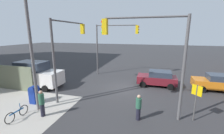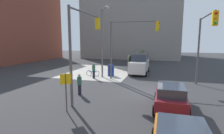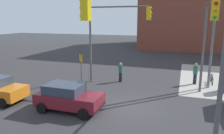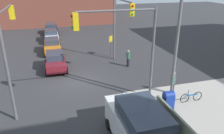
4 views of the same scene
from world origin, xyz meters
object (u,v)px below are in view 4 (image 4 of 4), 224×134
at_px(hatchback_orange, 52,46).
at_px(hatchback_white, 52,36).
at_px(sedan_maroon, 56,61).
at_px(pedestrian_crossing, 128,58).
at_px(street_lamp_corner, 172,36).
at_px(traffic_signal_nw_corner, 120,19).
at_px(traffic_signal_ne_corner, 124,39).
at_px(mailbox_blue, 168,100).
at_px(sedan_black, 51,29).
at_px(bicycle_leaning_on_fence, 191,97).
at_px(van_white_delivery, 139,128).
at_px(pedestrian_waiting, 173,82).
at_px(traffic_signal_se_corner, 8,38).

bearing_deg(hatchback_orange, hatchback_white, 179.37).
bearing_deg(sedan_maroon, hatchback_white, -179.60).
xyz_separation_m(sedan_maroon, pedestrian_crossing, (1.25, 6.93, 0.05)).
xyz_separation_m(street_lamp_corner, hatchback_orange, (-13.68, -7.46, -3.86)).
xyz_separation_m(traffic_signal_nw_corner, pedestrian_crossing, (0.50, 0.70, -3.73)).
distance_m(traffic_signal_ne_corner, street_lamp_corner, 3.15).
xyz_separation_m(traffic_signal_ne_corner, mailbox_blue, (1.70, 2.53, -3.86)).
bearing_deg(sedan_black, street_lamp_corner, 17.08).
height_order(sedan_maroon, bicycle_leaning_on_fence, sedan_maroon).
bearing_deg(sedan_black, traffic_signal_ne_corner, 10.12).
bearing_deg(van_white_delivery, traffic_signal_ne_corner, 171.44).
height_order(traffic_signal_nw_corner, mailbox_blue, traffic_signal_nw_corner).
height_order(mailbox_blue, hatchback_orange, hatchback_orange).
relative_size(sedan_maroon, van_white_delivery, 0.73).
bearing_deg(pedestrian_waiting, traffic_signal_nw_corner, -31.32).
distance_m(hatchback_orange, pedestrian_crossing, 9.80).
relative_size(van_white_delivery, pedestrian_crossing, 3.16).
relative_size(traffic_signal_ne_corner, street_lamp_corner, 0.81).
xyz_separation_m(traffic_signal_nw_corner, sedan_black, (-16.34, -6.20, -3.77)).
xyz_separation_m(street_lamp_corner, hatchback_white, (-18.87, -7.40, -3.86)).
bearing_deg(traffic_signal_nw_corner, mailbox_blue, 3.29).
bearing_deg(sedan_black, hatchback_white, -1.27).
distance_m(traffic_signal_se_corner, hatchback_white, 17.03).
xyz_separation_m(traffic_signal_ne_corner, street_lamp_corner, (0.39, 3.13, 0.08)).
bearing_deg(traffic_signal_se_corner, traffic_signal_ne_corner, 73.25).
height_order(traffic_signal_nw_corner, sedan_maroon, traffic_signal_nw_corner).
bearing_deg(van_white_delivery, sedan_black, -172.82).
height_order(traffic_signal_nw_corner, pedestrian_crossing, traffic_signal_nw_corner).
relative_size(traffic_signal_ne_corner, van_white_delivery, 1.20).
bearing_deg(mailbox_blue, pedestrian_crossing, 178.60).
bearing_deg(sedan_maroon, mailbox_blue, 35.46).
distance_m(hatchback_white, van_white_delivery, 23.20).
bearing_deg(street_lamp_corner, sedan_maroon, -138.01).
height_order(traffic_signal_ne_corner, mailbox_blue, traffic_signal_ne_corner).
relative_size(traffic_signal_se_corner, hatchback_orange, 1.57).
distance_m(van_white_delivery, bicycle_leaning_on_fence, 6.41).
relative_size(mailbox_blue, pedestrian_waiting, 0.78).
distance_m(traffic_signal_se_corner, mailbox_blue, 10.94).
xyz_separation_m(mailbox_blue, sedan_black, (-25.04, -6.70, 0.08)).
bearing_deg(traffic_signal_ne_corner, pedestrian_waiting, 94.26).
bearing_deg(pedestrian_waiting, traffic_signal_se_corner, 32.78).
height_order(hatchback_orange, hatchback_white, same).
bearing_deg(van_white_delivery, traffic_signal_nw_corner, 166.72).
distance_m(hatchback_orange, van_white_delivery, 18.11).
bearing_deg(pedestrian_crossing, sedan_maroon, -41.68).
bearing_deg(bicycle_leaning_on_fence, sedan_maroon, -134.75).
bearing_deg(van_white_delivery, bicycle_leaning_on_fence, 121.75).
bearing_deg(traffic_signal_ne_corner, street_lamp_corner, 82.85).
distance_m(hatchback_orange, bicycle_leaning_on_fence, 17.01).
distance_m(traffic_signal_ne_corner, sedan_black, 24.01).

